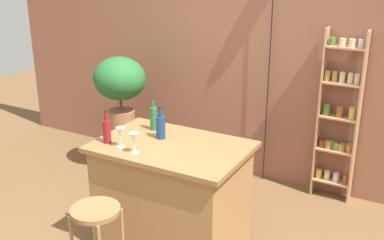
# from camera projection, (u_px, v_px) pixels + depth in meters

# --- Properties ---
(back_wall) EXTENTS (6.40, 0.10, 2.80)m
(back_wall) POSITION_uv_depth(u_px,v_px,m) (252.00, 51.00, 4.94)
(back_wall) COLOR #8C5642
(back_wall) RESTS_ON ground
(kitchen_counter) EXTENTS (1.22, 0.82, 0.93)m
(kitchen_counter) POSITION_uv_depth(u_px,v_px,m) (172.00, 196.00, 3.90)
(kitchen_counter) COLOR #9E7042
(kitchen_counter) RESTS_ON ground
(bar_stool) EXTENTS (0.35, 0.35, 0.72)m
(bar_stool) POSITION_uv_depth(u_px,v_px,m) (97.00, 231.00, 3.30)
(bar_stool) COLOR #997047
(bar_stool) RESTS_ON ground
(spice_shelf) EXTENTS (0.39, 0.14, 1.72)m
(spice_shelf) POSITION_uv_depth(u_px,v_px,m) (338.00, 117.00, 4.56)
(spice_shelf) COLOR tan
(spice_shelf) RESTS_ON ground
(plant_stool) EXTENTS (0.31, 0.31, 0.48)m
(plant_stool) POSITION_uv_depth(u_px,v_px,m) (123.00, 151.00, 5.37)
(plant_stool) COLOR #2D2823
(plant_stool) RESTS_ON ground
(potted_plant) EXTENTS (0.59, 0.53, 0.85)m
(potted_plant) POSITION_uv_depth(u_px,v_px,m) (120.00, 84.00, 5.10)
(potted_plant) COLOR #935B3D
(potted_plant) RESTS_ON plant_stool
(bottle_vinegar) EXTENTS (0.07, 0.07, 0.28)m
(bottle_vinegar) POSITION_uv_depth(u_px,v_px,m) (107.00, 130.00, 3.75)
(bottle_vinegar) COLOR maroon
(bottle_vinegar) RESTS_ON kitchen_counter
(bottle_spirits_clear) EXTENTS (0.08, 0.08, 0.27)m
(bottle_spirits_clear) POSITION_uv_depth(u_px,v_px,m) (161.00, 126.00, 3.84)
(bottle_spirits_clear) COLOR navy
(bottle_spirits_clear) RESTS_ON kitchen_counter
(bottle_soda_blue) EXTENTS (0.06, 0.06, 0.29)m
(bottle_soda_blue) POSITION_uv_depth(u_px,v_px,m) (154.00, 118.00, 4.02)
(bottle_soda_blue) COLOR #236638
(bottle_soda_blue) RESTS_ON kitchen_counter
(wine_glass_left) EXTENTS (0.07, 0.07, 0.16)m
(wine_glass_left) POSITION_uv_depth(u_px,v_px,m) (134.00, 139.00, 3.55)
(wine_glass_left) COLOR silver
(wine_glass_left) RESTS_ON kitchen_counter
(wine_glass_center) EXTENTS (0.07, 0.07, 0.16)m
(wine_glass_center) POSITION_uv_depth(u_px,v_px,m) (121.00, 133.00, 3.66)
(wine_glass_center) COLOR silver
(wine_glass_center) RESTS_ON kitchen_counter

